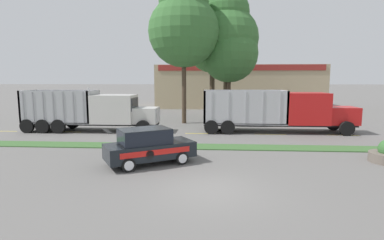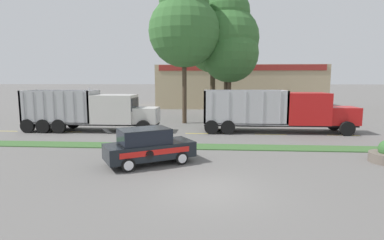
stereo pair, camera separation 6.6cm
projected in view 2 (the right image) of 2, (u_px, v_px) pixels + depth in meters
name	position (u px, v px, depth m)	size (l,w,h in m)	color
ground_plane	(209.00, 189.00, 11.42)	(600.00, 600.00, 0.00)	slate
grass_verge	(211.00, 147.00, 18.61)	(120.00, 1.56, 0.06)	#3D6633
centre_line_1	(4.00, 131.00, 24.54)	(2.40, 0.14, 0.01)	yellow
centre_line_2	(67.00, 132.00, 24.16)	(2.40, 0.14, 0.01)	yellow
centre_line_3	(133.00, 133.00, 23.78)	(2.40, 0.14, 0.01)	yellow
centre_line_4	(201.00, 134.00, 23.40)	(2.40, 0.14, 0.01)	yellow
centre_line_5	(271.00, 134.00, 23.02)	(2.40, 0.14, 0.01)	yellow
centre_line_6	(343.00, 135.00, 22.64)	(2.40, 0.14, 0.01)	yellow
dump_truck_lead	(293.00, 112.00, 23.73)	(11.96, 2.85, 3.35)	black
dump_truck_mid	(102.00, 112.00, 24.30)	(10.86, 2.75, 3.56)	black
rally_car	(148.00, 146.00, 14.81)	(4.64, 3.80, 1.83)	black
store_building_backdrop	(237.00, 86.00, 47.95)	(24.42, 12.10, 6.34)	tan
tree_behind_left	(227.00, 32.00, 30.43)	(6.52, 6.52, 13.24)	#473828
tree_behind_centre	(213.00, 41.00, 33.56)	(5.95, 5.95, 12.43)	#473828
tree_behind_right	(230.00, 48.00, 30.03)	(5.77, 5.77, 11.12)	#473828
tree_behind_far_right	(184.00, 24.00, 27.90)	(6.66, 6.66, 13.65)	#473828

